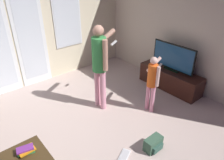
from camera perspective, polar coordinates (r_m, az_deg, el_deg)
name	(u,v)px	position (r m, az deg, el deg)	size (l,w,h in m)	color
ground_plane	(78,145)	(3.63, -9.17, -17.05)	(5.97, 5.02, 0.02)	beige
wall_back_with_doors	(12,29)	(5.03, -25.56, 12.36)	(5.97, 0.09, 2.85)	beige
wall_right_plain	(193,28)	(4.86, 21.13, 13.05)	(0.06, 5.02, 2.82)	beige
tv_stand	(170,79)	(5.10, 15.49, 0.27)	(0.46, 1.49, 0.46)	#371A13
flat_screen_tv	(173,57)	(4.87, 16.27, 5.90)	(0.08, 1.05, 0.62)	black
person_adult	(100,61)	(3.91, -3.28, 5.18)	(0.71, 0.46, 1.68)	pink
person_child	(152,80)	(3.99, 10.91, 0.13)	(0.51, 0.31, 1.15)	pink
backpack	(154,144)	(3.50, 11.23, -16.69)	(0.30, 0.20, 0.22)	#3A5C46
loose_keyboard	(122,160)	(3.36, 2.79, -20.90)	(0.45, 0.31, 0.02)	white
book_stack	(26,150)	(3.03, -22.35, -17.21)	(0.23, 0.17, 0.07)	#34944A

